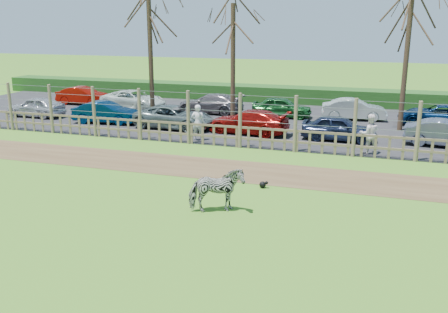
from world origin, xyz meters
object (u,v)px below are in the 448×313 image
(visitor_a, at_px, (198,122))
(car_0, at_px, (36,107))
(crow, at_px, (263,184))
(zebra, at_px, (216,190))
(car_10, at_px, (282,107))
(car_5, at_px, (446,134))
(car_2, at_px, (174,117))
(tree_mid, at_px, (233,34))
(car_9, at_px, (210,104))
(visitor_b, at_px, (369,134))
(car_1, at_px, (106,112))
(car_3, at_px, (249,122))
(car_7, at_px, (83,96))
(car_11, at_px, (354,109))
(car_12, at_px, (440,115))
(car_4, at_px, (339,128))
(car_8, at_px, (134,100))
(tree_left, at_px, (149,20))
(tree_right, at_px, (409,28))

(visitor_a, height_order, car_0, visitor_a)
(crow, bearing_deg, zebra, -107.46)
(crow, relative_size, car_10, 0.09)
(crow, distance_m, car_5, 10.47)
(car_0, distance_m, car_2, 9.14)
(tree_mid, relative_size, car_9, 1.65)
(visitor_b, relative_size, car_1, 0.47)
(car_9, bearing_deg, crow, 27.52)
(car_2, bearing_deg, car_3, -86.70)
(crow, bearing_deg, car_3, 108.38)
(car_2, xyz_separation_m, car_7, (-8.98, 5.25, 0.00))
(crow, bearing_deg, car_11, 80.78)
(car_3, height_order, car_7, same)
(car_9, relative_size, car_12, 0.96)
(visitor_a, xyz_separation_m, visitor_b, (7.89, -0.10, 0.00))
(car_0, bearing_deg, zebra, 53.68)
(car_10, bearing_deg, car_0, 103.05)
(car_4, bearing_deg, zebra, 167.45)
(car_7, bearing_deg, car_9, -93.35)
(crow, xyz_separation_m, car_9, (-6.42, 12.84, 0.52))
(car_8, bearing_deg, zebra, -137.89)
(tree_left, relative_size, car_2, 1.82)
(car_3, distance_m, car_10, 4.85)
(tree_mid, relative_size, car_11, 1.87)
(zebra, distance_m, car_10, 15.50)
(tree_right, xyz_separation_m, car_12, (2.04, 1.66, -4.60))
(visitor_b, bearing_deg, tree_left, -34.48)
(car_10, xyz_separation_m, car_11, (4.12, 0.58, 0.00))
(car_3, bearing_deg, car_5, 97.13)
(car_4, relative_size, car_8, 0.82)
(zebra, distance_m, car_8, 18.86)
(tree_mid, height_order, zebra, tree_mid)
(tree_mid, bearing_deg, crow, -67.99)
(car_2, bearing_deg, car_10, -41.77)
(crow, xyz_separation_m, car_0, (-15.92, 8.56, 0.52))
(tree_left, xyz_separation_m, car_10, (6.88, 3.16, -4.98))
(zebra, distance_m, car_1, 14.80)
(visitor_a, bearing_deg, car_4, -170.74)
(tree_mid, relative_size, car_3, 1.65)
(car_3, distance_m, car_5, 9.26)
(tree_left, height_order, car_11, tree_left)
(car_9, bearing_deg, tree_mid, 45.15)
(car_7, xyz_separation_m, car_12, (22.50, -0.49, 0.00))
(car_1, bearing_deg, car_2, -96.30)
(zebra, height_order, crow, zebra)
(visitor_b, xyz_separation_m, car_8, (-14.96, 7.05, -0.26))
(zebra, relative_size, car_0, 0.46)
(zebra, xyz_separation_m, car_7, (-14.95, 15.95, -0.05))
(car_7, height_order, car_10, same)
(car_5, bearing_deg, car_10, 67.18)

